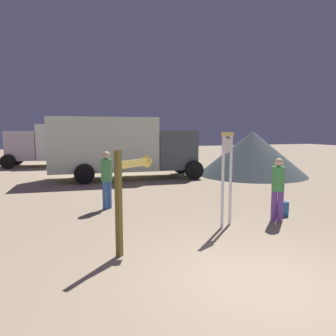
# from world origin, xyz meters

# --- Properties ---
(ground_plane) EXTENTS (80.00, 80.00, 0.00)m
(ground_plane) POSITION_xyz_m (0.00, 0.00, 0.00)
(ground_plane) COLOR tan
(standing_clock) EXTENTS (0.42, 0.27, 2.33)m
(standing_clock) POSITION_xyz_m (1.03, 2.72, 1.40)
(standing_clock) COLOR white
(standing_clock) RESTS_ON ground_plane
(arrow_sign) EXTENTS (1.02, 0.85, 2.01)m
(arrow_sign) POSITION_xyz_m (-1.50, 2.02, 1.37)
(arrow_sign) COLOR brown
(arrow_sign) RESTS_ON ground_plane
(person_near_clock) EXTENTS (0.32, 0.32, 1.66)m
(person_near_clock) POSITION_xyz_m (2.51, 2.63, 0.93)
(person_near_clock) COLOR #71429F
(person_near_clock) RESTS_ON ground_plane
(backpack) EXTENTS (0.31, 0.22, 0.39)m
(backpack) POSITION_xyz_m (2.99, 3.00, 0.19)
(backpack) COLOR #2E69A3
(backpack) RESTS_ON ground_plane
(person_distant) EXTENTS (0.33, 0.33, 1.75)m
(person_distant) POSITION_xyz_m (-1.46, 5.48, 0.98)
(person_distant) COLOR #3C67A8
(person_distant) RESTS_ON ground_plane
(box_truck_near) EXTENTS (7.37, 3.03, 2.98)m
(box_truck_near) POSITION_xyz_m (0.12, 11.23, 1.62)
(box_truck_near) COLOR silver
(box_truck_near) RESTS_ON ground_plane
(box_truck_far) EXTENTS (7.21, 3.25, 2.77)m
(box_truck_far) POSITION_xyz_m (-2.22, 18.38, 1.54)
(box_truck_far) COLOR silver
(box_truck_far) RESTS_ON ground_plane
(dome_tent) EXTENTS (5.70, 5.70, 2.34)m
(dome_tent) POSITION_xyz_m (6.98, 10.12, 1.17)
(dome_tent) COLOR #3C4849
(dome_tent) RESTS_ON ground_plane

